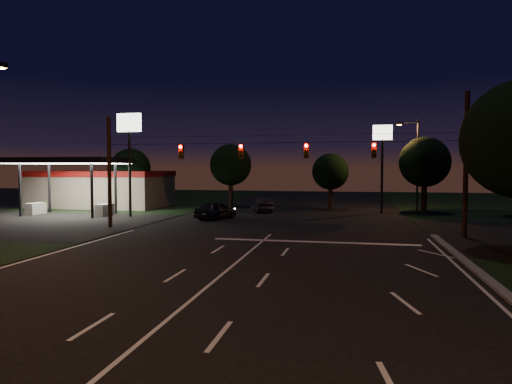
# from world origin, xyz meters

# --- Properties ---
(ground) EXTENTS (140.00, 140.00, 0.00)m
(ground) POSITION_xyz_m (0.00, 0.00, 0.00)
(ground) COLOR black
(ground) RESTS_ON ground
(cross_street_left) EXTENTS (20.00, 16.00, 0.02)m
(cross_street_left) POSITION_xyz_m (-20.00, 16.00, 0.00)
(cross_street_left) COLOR black
(cross_street_left) RESTS_ON ground
(center_line) EXTENTS (0.14, 40.00, 0.01)m
(center_line) POSITION_xyz_m (0.00, -6.00, 0.01)
(center_line) COLOR silver
(center_line) RESTS_ON ground
(stop_bar) EXTENTS (12.00, 0.50, 0.01)m
(stop_bar) POSITION_xyz_m (3.00, 11.50, 0.01)
(stop_bar) COLOR silver
(stop_bar) RESTS_ON ground
(utility_pole_right) EXTENTS (0.30, 0.30, 9.00)m
(utility_pole_right) POSITION_xyz_m (12.00, 15.00, 0.00)
(utility_pole_right) COLOR black
(utility_pole_right) RESTS_ON ground
(utility_pole_left) EXTENTS (0.28, 0.28, 8.00)m
(utility_pole_left) POSITION_xyz_m (-12.00, 15.00, 0.00)
(utility_pole_left) COLOR black
(utility_pole_left) RESTS_ON ground
(signal_span) EXTENTS (24.00, 0.40, 1.56)m
(signal_span) POSITION_xyz_m (-0.00, 14.96, 5.50)
(signal_span) COLOR black
(signal_span) RESTS_ON ground
(gas_station) EXTENTS (14.20, 16.10, 5.25)m
(gas_station) POSITION_xyz_m (-21.86, 30.39, 2.38)
(gas_station) COLOR gray
(gas_station) RESTS_ON ground
(pole_sign_left_near) EXTENTS (2.20, 0.30, 9.10)m
(pole_sign_left_near) POSITION_xyz_m (-14.00, 22.00, 6.98)
(pole_sign_left_near) COLOR black
(pole_sign_left_near) RESTS_ON ground
(pole_sign_right) EXTENTS (1.80, 0.30, 8.40)m
(pole_sign_right) POSITION_xyz_m (8.00, 30.00, 6.24)
(pole_sign_right) COLOR black
(pole_sign_right) RESTS_ON ground
(street_light_right_far) EXTENTS (2.20, 0.35, 9.00)m
(street_light_right_far) POSITION_xyz_m (11.24, 32.00, 5.24)
(street_light_right_far) COLOR black
(street_light_right_far) RESTS_ON ground
(tree_far_a) EXTENTS (4.20, 4.20, 6.42)m
(tree_far_a) POSITION_xyz_m (-17.98, 30.12, 4.26)
(tree_far_a) COLOR black
(tree_far_a) RESTS_ON ground
(tree_far_b) EXTENTS (4.60, 4.60, 6.98)m
(tree_far_b) POSITION_xyz_m (-7.98, 34.13, 4.61)
(tree_far_b) COLOR black
(tree_far_b) RESTS_ON ground
(tree_far_c) EXTENTS (3.80, 3.80, 5.86)m
(tree_far_c) POSITION_xyz_m (3.02, 33.10, 3.90)
(tree_far_c) COLOR black
(tree_far_c) RESTS_ON ground
(tree_far_d) EXTENTS (4.80, 4.80, 7.30)m
(tree_far_d) POSITION_xyz_m (12.02, 31.13, 4.83)
(tree_far_d) COLOR black
(tree_far_d) RESTS_ON ground
(car_oncoming_a) EXTENTS (3.04, 4.73, 1.50)m
(car_oncoming_a) POSITION_xyz_m (-6.08, 21.86, 0.75)
(car_oncoming_a) COLOR black
(car_oncoming_a) RESTS_ON ground
(car_oncoming_b) EXTENTS (2.83, 4.51, 1.40)m
(car_oncoming_b) POSITION_xyz_m (-3.46, 28.94, 0.70)
(car_oncoming_b) COLOR black
(car_oncoming_b) RESTS_ON ground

